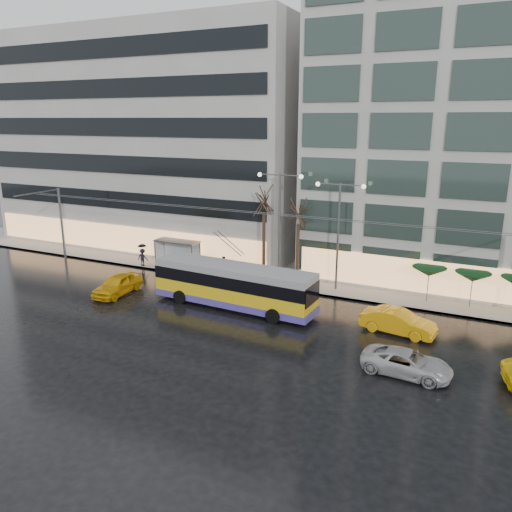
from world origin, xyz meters
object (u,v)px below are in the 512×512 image
Objects in this scene: taxi_a at (118,284)px; trolleybus at (233,287)px; street_lamp_near at (280,213)px; bus_shelter at (175,247)px.

trolleybus is at bearing 5.20° from taxi_a.
street_lamp_near is at bearing 35.39° from taxi_a.
taxi_a is at bearing -141.50° from street_lamp_near.
bus_shelter is 0.89× the size of taxi_a.
trolleybus is 2.99× the size of bus_shelter.
trolleybus reaches higher than taxi_a.
street_lamp_near reaches higher than bus_shelter.
taxi_a is (-9.60, -1.40, -0.75)m from trolleybus.
bus_shelter is at bearing 145.19° from trolleybus.
bus_shelter is at bearing 87.23° from taxi_a.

